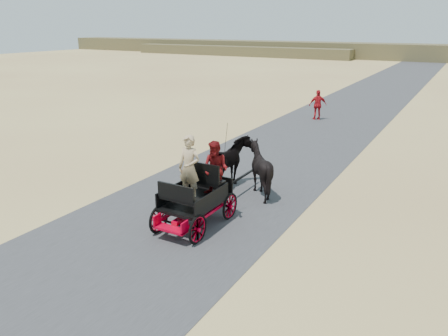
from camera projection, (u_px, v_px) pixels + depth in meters
The scene contains 10 objects.
ground at pixel (216, 194), 14.33m from camera, with size 140.00×140.00×0.00m, color tan.
road at pixel (216, 194), 14.33m from camera, with size 6.00×140.00×0.01m, color #38383A.
ridge_far at pixel (427, 53), 65.11m from camera, with size 140.00×6.00×2.40m, color brown.
ridge_near at pixel (237, 51), 76.01m from camera, with size 40.00×4.00×1.60m, color brown.
carriage at pixel (195, 213), 12.07m from camera, with size 1.30×2.40×0.72m, color black, non-canonical shape.
horse_left at pixel (230, 164), 14.65m from camera, with size 0.91×2.01×1.70m, color black.
horse_right at pixel (260, 169), 14.13m from camera, with size 1.37×1.54×1.70m, color black.
driver_man at pixel (189, 168), 11.81m from camera, with size 0.66×0.43×1.80m, color tan.
passenger_woman at pixel (216, 169), 12.06m from camera, with size 0.77×0.60×1.58m, color #660C0F.
pedestrian at pixel (318, 105), 25.21m from camera, with size 1.01×0.42×1.73m, color red.
Camera 1 is at (6.81, -11.46, 5.33)m, focal length 35.00 mm.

